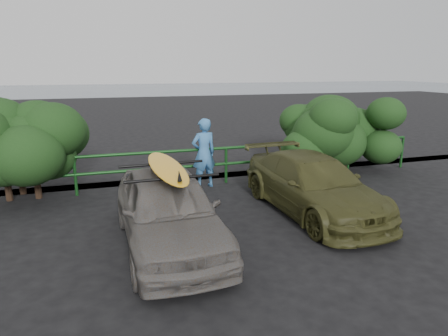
% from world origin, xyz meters
% --- Properties ---
extents(ground, '(80.00, 80.00, 0.00)m').
position_xyz_m(ground, '(0.00, 0.00, 0.00)').
color(ground, black).
extents(ocean, '(200.00, 200.00, 0.00)m').
position_xyz_m(ocean, '(0.00, 60.00, 0.00)').
color(ocean, slate).
rests_on(ocean, ground).
extents(guardrail, '(14.00, 0.08, 1.04)m').
position_xyz_m(guardrail, '(0.00, 5.00, 0.52)').
color(guardrail, '#124015').
rests_on(guardrail, ground).
extents(shrub_right, '(3.20, 2.40, 2.13)m').
position_xyz_m(shrub_right, '(5.00, 5.50, 1.06)').
color(shrub_right, '#1B3C16').
rests_on(shrub_right, ground).
extents(sedan, '(1.73, 4.14, 1.40)m').
position_xyz_m(sedan, '(-1.24, 1.36, 0.70)').
color(sedan, '#605A55').
rests_on(sedan, ground).
extents(olive_vehicle, '(1.99, 4.45, 1.27)m').
position_xyz_m(olive_vehicle, '(2.15, 2.19, 0.63)').
color(olive_vehicle, '#3F3F1B').
rests_on(olive_vehicle, ground).
extents(man, '(0.76, 0.57, 1.88)m').
position_xyz_m(man, '(0.31, 4.79, 0.94)').
color(man, '#3D79B7').
rests_on(man, ground).
extents(roof_rack, '(1.59, 1.13, 0.05)m').
position_xyz_m(roof_rack, '(-1.24, 1.36, 1.43)').
color(roof_rack, black).
rests_on(roof_rack, sedan).
extents(surfboard, '(0.59, 2.60, 0.08)m').
position_xyz_m(surfboard, '(-1.24, 1.36, 1.49)').
color(surfboard, '#EEA619').
rests_on(surfboard, roof_rack).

